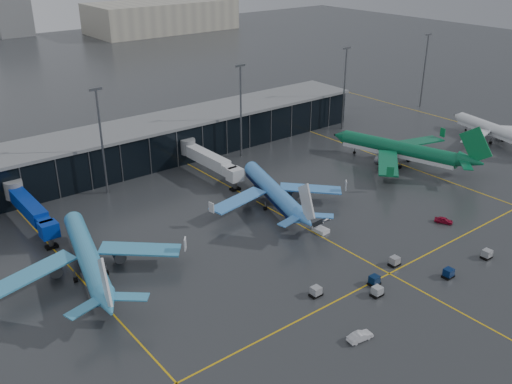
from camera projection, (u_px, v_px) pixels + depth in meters
ground at (294, 258)px, 109.09m from camera, size 600.00×600.00×0.00m
terminal_pier at (139, 145)px, 151.16m from camera, size 142.00×17.00×10.70m
jet_bridges at (30, 209)px, 118.21m from camera, size 94.00×27.50×7.20m
flood_masts at (177, 122)px, 141.93m from camera, size 203.00×0.50×25.50m
distant_hangars at (46, 25)px, 326.66m from camera, size 260.00×71.00×22.00m
taxi_lines at (296, 223)px, 122.30m from camera, size 220.00×120.00×0.02m
airliner_arkefly at (85, 243)px, 101.68m from camera, size 43.41×47.10×12.36m
airliner_klm_near at (273, 181)px, 127.88m from camera, size 43.21×46.26×11.70m
airliner_aer_lingus at (399, 140)px, 150.97m from camera, size 48.42×52.05×13.30m
airliner_ba at (495, 123)px, 168.04m from camera, size 39.04×42.43×11.20m
baggage_carts at (401, 275)px, 102.17m from camera, size 36.51×12.66×1.70m
mobile_airstair at (321, 228)px, 118.31m from camera, size 2.38×3.32×3.45m
service_van_red at (444, 220)px, 121.94m from camera, size 3.10×4.06×1.29m
service_van_white at (360, 336)px, 86.74m from camera, size 4.42×2.01×1.41m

